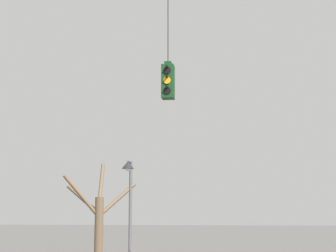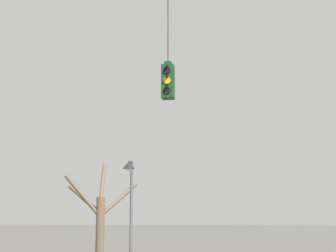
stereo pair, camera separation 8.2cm
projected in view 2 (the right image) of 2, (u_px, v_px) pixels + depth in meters
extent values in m
cube|color=#143819|center=(168.00, 82.00, 14.29)|extent=(0.34, 0.34, 0.95)
cube|color=#143819|center=(168.00, 64.00, 14.38)|extent=(0.19, 0.19, 0.10)
cylinder|color=black|center=(168.00, 25.00, 14.57)|extent=(0.02, 0.02, 2.17)
cylinder|color=black|center=(167.00, 70.00, 14.16)|extent=(0.20, 0.03, 0.20)
cylinder|color=black|center=(167.00, 67.00, 14.13)|extent=(0.07, 0.12, 0.07)
cylinder|color=orange|center=(167.00, 80.00, 14.11)|extent=(0.20, 0.03, 0.20)
cylinder|color=black|center=(167.00, 77.00, 14.08)|extent=(0.07, 0.12, 0.07)
cylinder|color=black|center=(167.00, 90.00, 14.06)|extent=(0.20, 0.03, 0.20)
cylinder|color=black|center=(167.00, 87.00, 14.03)|extent=(0.07, 0.12, 0.07)
cylinder|color=black|center=(169.00, 74.00, 14.52)|extent=(0.20, 0.03, 0.20)
cylinder|color=black|center=(169.00, 71.00, 14.58)|extent=(0.07, 0.12, 0.07)
cylinder|color=orange|center=(169.00, 84.00, 14.47)|extent=(0.20, 0.03, 0.20)
cylinder|color=black|center=(169.00, 81.00, 14.53)|extent=(0.07, 0.12, 0.07)
cylinder|color=black|center=(169.00, 94.00, 14.42)|extent=(0.20, 0.03, 0.20)
cylinder|color=black|center=(169.00, 91.00, 14.48)|extent=(0.07, 0.12, 0.07)
cylinder|color=#515156|center=(131.00, 216.00, 19.92)|extent=(0.12, 0.12, 4.29)
cylinder|color=#515156|center=(130.00, 162.00, 20.02)|extent=(0.07, 0.52, 0.07)
cone|color=#232328|center=(129.00, 165.00, 19.75)|extent=(0.47, 0.47, 0.28)
sphere|color=silver|center=(129.00, 169.00, 19.72)|extent=(0.21, 0.21, 0.21)
cylinder|color=brown|center=(100.00, 231.00, 22.69)|extent=(0.38, 0.38, 2.98)
cylinder|color=brown|center=(85.00, 200.00, 23.63)|extent=(2.03, 1.35, 1.42)
cylinder|color=brown|center=(103.00, 182.00, 23.71)|extent=(0.42, 1.44, 1.80)
cylinder|color=brown|center=(119.00, 200.00, 23.58)|extent=(1.45, 1.72, 1.60)
cylinder|color=brown|center=(83.00, 196.00, 22.88)|extent=(1.70, 0.57, 1.94)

